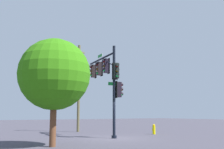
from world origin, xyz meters
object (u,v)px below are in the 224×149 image
Objects in this scene: signal_pole_assembly at (107,76)px; fire_hydrant at (154,129)px; tree_near at (54,74)px; utility_pole at (79,86)px.

fire_hydrant is (-0.03, -4.58, -4.18)m from signal_pole_assembly.
signal_pole_assembly is 6.20m from fire_hydrant.
fire_hydrant is 0.14× the size of tree_near.
tree_near is at bearing 147.98° from utility_pole.
signal_pole_assembly is 6.91m from tree_near.
tree_near is (-9.95, 6.22, -0.54)m from utility_pole.
tree_near is at bearing 110.39° from fire_hydrant.
signal_pole_assembly is at bearing -55.90° from tree_near.
utility_pole is at bearing 33.42° from fire_hydrant.
signal_pole_assembly is 7.98× the size of fire_hydrant.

